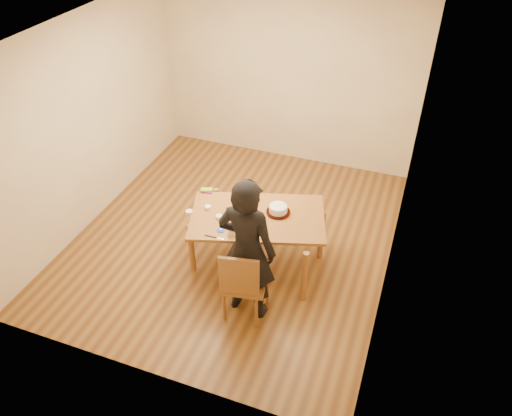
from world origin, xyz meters
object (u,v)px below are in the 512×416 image
(cake_plate, at_px, (278,212))
(dining_table, at_px, (257,217))
(dining_chair, at_px, (246,282))
(cake, at_px, (278,209))
(person, at_px, (247,250))

(cake_plate, bearing_deg, dining_table, -146.09)
(dining_table, distance_m, cake_plate, 0.25)
(dining_chair, bearing_deg, cake_plate, 75.74)
(dining_table, height_order, cake, cake)
(dining_table, bearing_deg, dining_chair, -96.15)
(dining_table, distance_m, cake, 0.26)
(dining_table, height_order, cake_plate, cake_plate)
(cake_plate, distance_m, cake, 0.04)
(dining_table, bearing_deg, cake_plate, 16.80)
(dining_table, xyz_separation_m, cake, (0.21, 0.14, 0.07))
(dining_chair, bearing_deg, dining_table, 90.32)
(cake_plate, xyz_separation_m, cake, (0.00, 0.00, 0.04))
(dining_chair, xyz_separation_m, cake_plate, (0.06, 0.91, 0.31))
(cake, bearing_deg, person, -93.81)
(dining_chair, distance_m, cake_plate, 0.97)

